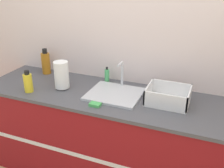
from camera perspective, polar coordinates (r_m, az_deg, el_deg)
name	(u,v)px	position (r m, az deg, el deg)	size (l,w,h in m)	color
wall_back	(128,39)	(2.47, 3.43, 9.80)	(4.82, 0.06, 2.60)	silver
counter_cabinet	(113,137)	(2.51, 0.17, -11.50)	(2.45, 0.70, 0.88)	maroon
sink	(115,93)	(2.29, 0.66, -1.96)	(0.46, 0.41, 0.26)	silver
paper_towel_roll	(62,75)	(2.41, -10.94, 1.92)	(0.13, 0.13, 0.26)	#4C4C51
dish_rack	(168,97)	(2.19, 12.08, -2.88)	(0.34, 0.28, 0.14)	white
bottle_amber	(46,63)	(2.82, -14.21, 4.53)	(0.09, 0.09, 0.27)	#B26B19
bottle_yellow	(28,82)	(2.43, -17.81, 0.33)	(0.08, 0.08, 0.20)	yellow
soap_dispenser	(107,76)	(2.52, -1.10, 1.83)	(0.05, 0.05, 0.16)	#4CB266
sponge	(95,105)	(2.11, -3.70, -4.48)	(0.09, 0.06, 0.02)	#4CB259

